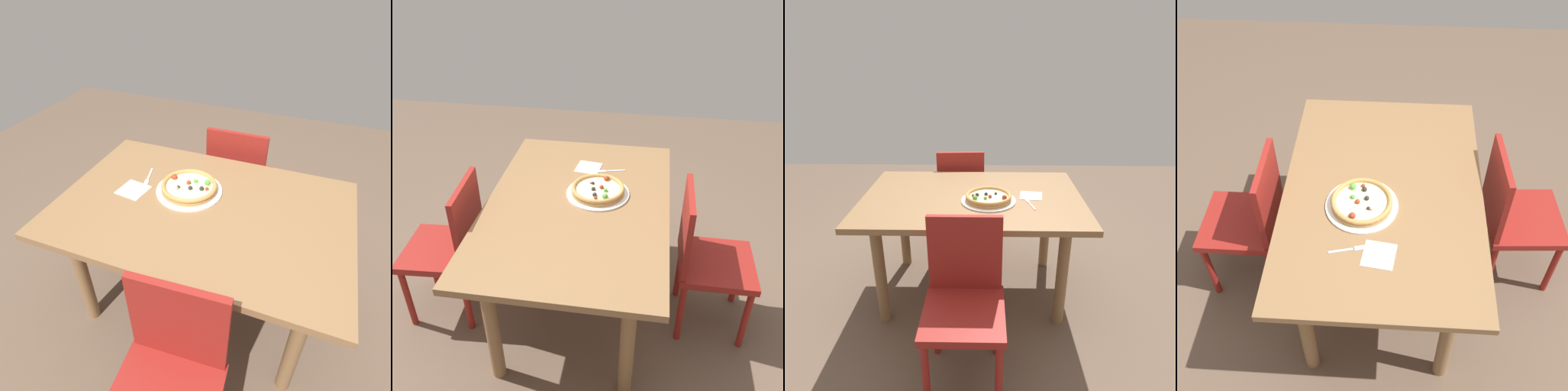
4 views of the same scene
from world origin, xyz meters
TOP-DOWN VIEW (x-y plane):
  - ground_plane at (0.00, 0.00)m, footprint 6.00×6.00m
  - dining_table at (0.00, 0.00)m, footprint 1.42×0.96m
  - chair_near at (-0.01, -0.69)m, footprint 0.40×0.40m
  - chair_far at (-0.13, 0.70)m, footprint 0.42×0.42m
  - plate at (0.11, -0.09)m, footprint 0.34×0.34m
  - pizza at (0.11, -0.09)m, footprint 0.29×0.29m
  - fork at (0.36, -0.13)m, footprint 0.05×0.16m
  - napkin at (0.38, -0.00)m, footprint 0.16×0.16m

SIDE VIEW (x-z plane):
  - ground_plane at x=0.00m, z-range 0.00..0.00m
  - chair_near at x=-0.01m, z-range 0.04..0.91m
  - chair_far at x=-0.13m, z-range 0.04..0.91m
  - dining_table at x=0.00m, z-range 0.27..1.01m
  - napkin at x=0.38m, z-range 0.74..0.74m
  - fork at x=0.36m, z-range 0.74..0.74m
  - plate at x=0.11m, z-range 0.74..0.75m
  - pizza at x=0.11m, z-range 0.74..0.79m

